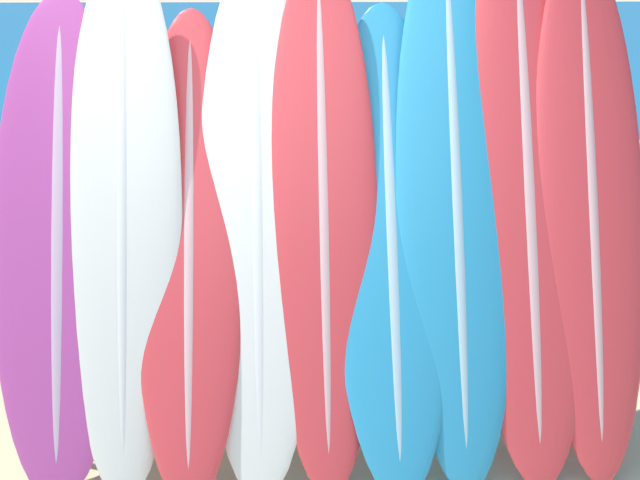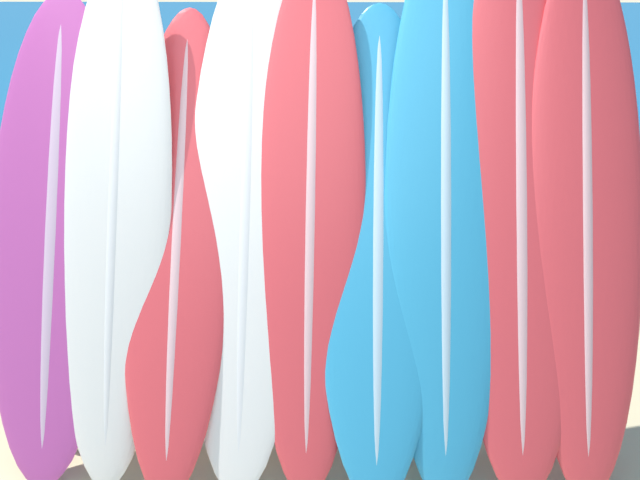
% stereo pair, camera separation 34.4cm
% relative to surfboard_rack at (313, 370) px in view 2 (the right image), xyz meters
% --- Properties ---
extents(ocean_water, '(120.00, 60.00, 0.01)m').
position_rel_surfboard_rack_xyz_m(ocean_water, '(-0.38, 35.93, -0.42)').
color(ocean_water, '#146693').
rests_on(ocean_water, ground_plane).
extents(surfboard_rack, '(2.75, 0.04, 0.77)m').
position_rel_surfboard_rack_xyz_m(surfboard_rack, '(0.00, 0.00, 0.00)').
color(surfboard_rack, slate).
rests_on(surfboard_rack, ground_plane).
extents(surfboard_slot_0, '(0.59, 0.98, 2.11)m').
position_rel_surfboard_rack_xyz_m(surfboard_slot_0, '(-1.20, 0.10, 0.63)').
color(surfboard_slot_0, '#B23D8E').
rests_on(surfboard_slot_0, ground_plane).
extents(surfboard_slot_1, '(0.52, 1.08, 2.34)m').
position_rel_surfboard_rack_xyz_m(surfboard_slot_1, '(-0.91, 0.14, 0.74)').
color(surfboard_slot_1, silver).
rests_on(surfboard_slot_1, ground_plane).
extents(surfboard_slot_2, '(0.50, 1.16, 2.04)m').
position_rel_surfboard_rack_xyz_m(surfboard_slot_2, '(-0.62, 0.11, 0.59)').
color(surfboard_slot_2, red).
rests_on(surfboard_slot_2, ground_plane).
extents(surfboard_slot_3, '(0.54, 1.16, 2.29)m').
position_rel_surfboard_rack_xyz_m(surfboard_slot_3, '(-0.31, 0.17, 0.72)').
color(surfboard_slot_3, silver).
rests_on(surfboard_slot_3, ground_plane).
extents(surfboard_slot_4, '(0.50, 1.14, 2.30)m').
position_rel_surfboard_rack_xyz_m(surfboard_slot_4, '(-0.02, 0.16, 0.72)').
color(surfboard_slot_4, red).
rests_on(surfboard_slot_4, ground_plane).
extents(surfboard_slot_5, '(0.55, 1.17, 2.06)m').
position_rel_surfboard_rack_xyz_m(surfboard_slot_5, '(0.29, 0.12, 0.60)').
color(surfboard_slot_5, teal).
rests_on(surfboard_slot_5, ground_plane).
extents(surfboard_slot_6, '(0.54, 1.20, 2.39)m').
position_rel_surfboard_rack_xyz_m(surfboard_slot_6, '(0.59, 0.17, 0.77)').
color(surfboard_slot_6, teal).
rests_on(surfboard_slot_6, ground_plane).
extents(surfboard_slot_7, '(0.57, 1.18, 2.43)m').
position_rel_surfboard_rack_xyz_m(surfboard_slot_7, '(0.92, 0.18, 0.79)').
color(surfboard_slot_7, red).
rests_on(surfboard_slot_7, ground_plane).
extents(surfboard_slot_8, '(0.51, 1.07, 2.35)m').
position_rel_surfboard_rack_xyz_m(surfboard_slot_8, '(1.21, 0.14, 0.75)').
color(surfboard_slot_8, red).
rests_on(surfboard_slot_8, ground_plane).
extents(person_mid_beach, '(0.24, 0.31, 1.82)m').
position_rel_surfboard_rack_xyz_m(person_mid_beach, '(1.88, 2.13, 0.57)').
color(person_mid_beach, beige).
rests_on(person_mid_beach, ground_plane).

